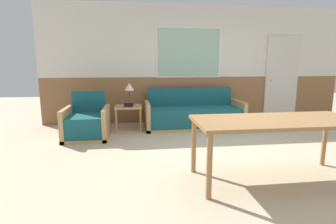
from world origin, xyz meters
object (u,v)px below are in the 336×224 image
Objects in this scene: armchair at (87,124)px; side_table at (128,110)px; couch at (193,115)px; dining_table at (277,125)px; table_lamp at (129,88)px.

armchair reaches higher than side_table.
armchair is (-2.18, -0.55, 0.00)m from couch.
armchair is 0.44× the size of dining_table.
dining_table is (1.74, -2.81, -0.21)m from table_lamp.
couch is 2.45× the size of armchair.
dining_table is at bearing -82.39° from couch.
side_table is 0.47m from table_lamp.
side_table is (0.77, 0.53, 0.16)m from armchair.
couch is at bearing 0.68° from armchair.
table_lamp reaches higher than dining_table.
armchair reaches higher than couch.
dining_table is at bearing -54.21° from armchair.
table_lamp is at bearing 24.44° from armchair.
dining_table is at bearing -56.82° from side_table.
armchair is 1.78× the size of table_lamp.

